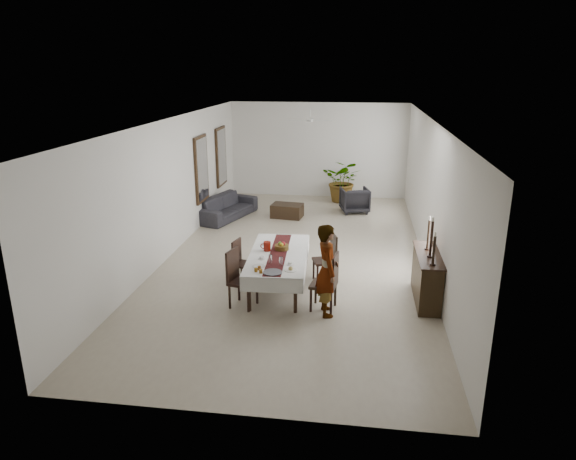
{
  "coord_description": "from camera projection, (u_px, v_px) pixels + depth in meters",
  "views": [
    {
      "loc": [
        1.39,
        -11.49,
        4.34
      ],
      "look_at": [
        -0.02,
        -1.3,
        1.05
      ],
      "focal_mm": 32.0,
      "sensor_mm": 36.0,
      "label": 1
    }
  ],
  "objects": [
    {
      "name": "sideboard_body",
      "position": [
        427.0,
        278.0,
        9.85
      ],
      "size": [
        0.41,
        1.53,
        0.92
      ],
      "primitive_type": "cube",
      "color": "black",
      "rests_on": "floor"
    },
    {
      "name": "bread_near_right",
      "position": [
        291.0,
        269.0,
        9.47
      ],
      "size": [
        0.09,
        0.09,
        0.09
      ],
      "primitive_type": "sphere",
      "color": "tan",
      "rests_on": "plate_near_right"
    },
    {
      "name": "sideboard_top",
      "position": [
        429.0,
        255.0,
        9.71
      ],
      "size": [
        0.45,
        1.59,
        0.03
      ],
      "primitive_type": "cube",
      "color": "black",
      "rests_on": "sideboard_body"
    },
    {
      "name": "mirror_glass_near",
      "position": [
        203.0,
        169.0,
        14.32
      ],
      "size": [
        0.01,
        0.9,
        1.7
      ],
      "primitive_type": "cube",
      "color": "white",
      "rests_on": "mirror_frame_near"
    },
    {
      "name": "tablecloth_drape_near",
      "position": [
        271.0,
        285.0,
        9.2
      ],
      "size": [
        1.14,
        0.07,
        0.29
      ],
      "primitive_type": "cube",
      "rotation": [
        0.0,
        0.0,
        0.05
      ],
      "color": "silver",
      "rests_on": "dining_table_top"
    },
    {
      "name": "tablecloth_drape_far",
      "position": [
        284.0,
        240.0,
        11.57
      ],
      "size": [
        1.14,
        0.07,
        0.29
      ],
      "primitive_type": "cube",
      "rotation": [
        0.0,
        0.0,
        0.05
      ],
      "color": "white",
      "rests_on": "dining_table_top"
    },
    {
      "name": "fruit_green",
      "position": [
        280.0,
        243.0,
        10.56
      ],
      "size": [
        0.08,
        0.08,
        0.08
      ],
      "primitive_type": "sphere",
      "color": "#508026",
      "rests_on": "fruit_basket"
    },
    {
      "name": "wall_front",
      "position": [
        237.0,
        304.0,
        6.2
      ],
      "size": [
        6.0,
        0.02,
        3.2
      ],
      "primitive_type": "cube",
      "color": "white",
      "rests_on": "floor"
    },
    {
      "name": "chair_left_near_back",
      "position": [
        232.0,
        264.0,
        9.57
      ],
      "size": [
        0.15,
        0.47,
        0.6
      ],
      "primitive_type": "cube",
      "rotation": [
        0.0,
        0.0,
        -1.81
      ],
      "color": "black",
      "rests_on": "chair_left_near_seat"
    },
    {
      "name": "ceiling",
      "position": [
        297.0,
        120.0,
        11.37
      ],
      "size": [
        6.0,
        12.0,
        0.02
      ],
      "primitive_type": "cube",
      "color": "silver",
      "rests_on": "wall_back"
    },
    {
      "name": "coffee_table",
      "position": [
        287.0,
        211.0,
        15.4
      ],
      "size": [
        0.98,
        0.72,
        0.4
      ],
      "primitive_type": "cube",
      "rotation": [
        0.0,
        0.0,
        -0.13
      ],
      "color": "black",
      "rests_on": "floor"
    },
    {
      "name": "candlestick_far_base",
      "position": [
        427.0,
        249.0,
        9.94
      ],
      "size": [
        0.1,
        0.1,
        0.03
      ],
      "primitive_type": "cylinder",
      "color": "black",
      "rests_on": "sideboard_top"
    },
    {
      "name": "fruit_basket",
      "position": [
        282.0,
        247.0,
        10.55
      ],
      "size": [
        0.29,
        0.29,
        0.1
      ],
      "primitive_type": "cylinder",
      "color": "brown",
      "rests_on": "tablecloth_top"
    },
    {
      "name": "floor",
      "position": [
        296.0,
        255.0,
        12.35
      ],
      "size": [
        6.0,
        12.0,
        0.0
      ],
      "primitive_type": "cube",
      "color": "#B7AB92",
      "rests_on": "ground"
    },
    {
      "name": "woman",
      "position": [
        327.0,
        270.0,
        9.19
      ],
      "size": [
        0.54,
        0.7,
        1.71
      ],
      "primitive_type": "imported",
      "rotation": [
        0.0,
        0.0,
        1.81
      ],
      "color": "gray",
      "rests_on": "floor"
    },
    {
      "name": "chair_right_near_leg_fl",
      "position": [
        331.0,
        303.0,
        9.34
      ],
      "size": [
        0.05,
        0.05,
        0.46
      ],
      "primitive_type": "cylinder",
      "rotation": [
        0.0,
        0.0,
        -0.15
      ],
      "color": "black",
      "rests_on": "floor"
    },
    {
      "name": "candlestick_far_candle",
      "position": [
        430.0,
        218.0,
        9.75
      ],
      "size": [
        0.04,
        0.04,
        0.08
      ],
      "primitive_type": "cylinder",
      "color": "beige",
      "rests_on": "candlestick_far_shaft"
    },
    {
      "name": "pitcher_handle",
      "position": [
        263.0,
        246.0,
        10.47
      ],
      "size": [
        0.12,
        0.03,
        0.12
      ],
      "primitive_type": "torus",
      "rotation": [
        1.57,
        0.0,
        0.05
      ],
      "color": "maroon",
      "rests_on": "red_pitcher"
    },
    {
      "name": "plate_near_right",
      "position": [
        291.0,
        270.0,
        9.48
      ],
      "size": [
        0.23,
        0.23,
        0.01
      ],
      "primitive_type": "cylinder",
      "color": "white",
      "rests_on": "tablecloth_top"
    },
    {
      "name": "mirror_frame_far",
      "position": [
        221.0,
        157.0,
        16.3
      ],
      "size": [
        0.06,
        1.05,
        1.85
      ],
      "primitive_type": "cube",
      "color": "black",
      "rests_on": "wall_left"
    },
    {
      "name": "teacup_right",
      "position": [
        290.0,
        263.0,
        9.75
      ],
      "size": [
        0.09,
        0.09,
        0.06
      ],
      "primitive_type": "cylinder",
      "color": "white",
      "rests_on": "saucer_right"
    },
    {
      "name": "chair_left_near_seat",
      "position": [
        243.0,
        282.0,
        9.59
      ],
      "size": [
        0.57,
        0.57,
        0.05
      ],
      "primitive_type": "cube",
      "rotation": [
        0.0,
        0.0,
        -1.81
      ],
      "color": "black",
      "rests_on": "chair_left_near_leg_fl"
    },
    {
      "name": "saucer_right",
      "position": [
        290.0,
        264.0,
        9.76
      ],
      "size": [
        0.15,
        0.15,
        0.01
      ],
      "primitive_type": "cylinder",
      "color": "white",
      "rests_on": "tablecloth_top"
    },
    {
      "name": "chair_right_near_seat",
      "position": [
        323.0,
        285.0,
        9.48
      ],
      "size": [
        0.53,
        0.53,
        0.05
      ],
      "primitive_type": "cube",
      "rotation": [
        0.0,
        0.0,
        1.42
      ],
      "color": "black",
      "rests_on": "chair_right_near_leg_fl"
    },
    {
      "name": "candlestick_near_candle",
      "position": [
        435.0,
        234.0,
        8.99
      ],
      "size": [
        0.04,
        0.04,
        0.08
      ],
      "primitive_type": "cylinder",
      "color": "white",
      "rests_on": "candlestick_near_shaft"
    },
    {
      "name": "fruit_yellow",
      "position": [
        282.0,
        245.0,
        10.48
      ],
      "size": [
        0.08,
        0.08,
        0.08
      ],
      "primitive_type": "sphere",
      "color": "gold",
      "rests_on": "fruit_basket"
    },
    {
      "name": "serving_tray",
      "position": [
        273.0,
        272.0,
        9.37
      ],
      "size": [
        0.35,
        0.35,
        0.02
      ],
      "primitive_type": "cylinder",
      "color": "#444549",
      "rests_on": "tablecloth_top"
    },
    {
      "name": "chair_left_near_leg_fr",
      "position": [
        230.0,
        297.0,
        9.57
      ],
      "size": [
        0.06,
        0.06,
        0.46
      ],
      "primitive_type": "cylinder",
      "rotation": [
        0.0,
        0.0,
        -0.24
      ],
      "color": "black",
      "rests_on": "floor"
    },
    {
      "name": "dining_table_top",
      "position": [
        278.0,
        255.0,
        10.35
      ],
      "size": [
        1.1,
        2.38,
        0.05
      ],
      "primitive_type": "cube",
      "rotation": [
        0.0,
        0.0,
        0.05
      ],
      "color": "black",
      "rests_on": "table_leg_fl"
    },
    {
      "name": "jam_jar_b",
      "position": [
        256.0,
        270.0,
        9.41
      ],
      "size": [
        0.06,
        0.06,
        0.07
      ],
      "primitive_type": "cylinder",
      "color": "#875813",
      "rests_on": "tablecloth_top"
    },
    {
      "name": "chair_right_far_seat",
      "position": [
        324.0,
        261.0,
        10.71
      ],
      "size": [
        0.55,
        0.55,
        0.05
      ],
      "primitive_type": "cube",
      "rotation": [
        0.0,
        0.0,
        1.89
      ],
      "color": "black",
      "rests_on": "chair_right_far_leg_fl"
    },
    {
      "name": "fan_blade_s",
      "position": [
        309.0,
        122.0,
        13.96
      ],
      "size": [
        0.1,
        0.55,
        0.01
      ],
      "primitive_type": "cube",
      "color": "silver",
      "rests_on": "fan_hub"
    },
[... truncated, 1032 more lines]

